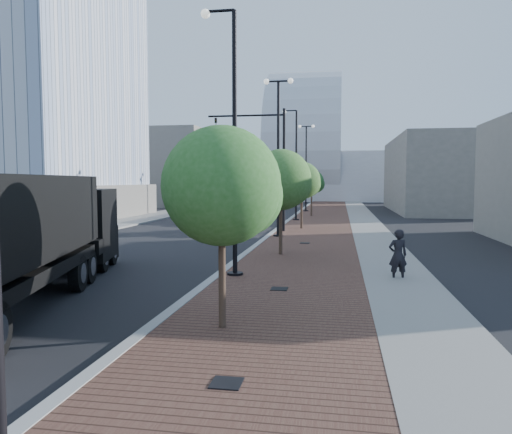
% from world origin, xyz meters
% --- Properties ---
extents(ground, '(220.00, 220.00, 0.00)m').
position_xyz_m(ground, '(0.00, 0.00, 0.00)').
color(ground, black).
extents(sidewalk, '(7.00, 140.00, 0.12)m').
position_xyz_m(sidewalk, '(3.50, 40.00, 0.06)').
color(sidewalk, '#4C2D23').
rests_on(sidewalk, ground).
extents(concrete_strip, '(2.40, 140.00, 0.13)m').
position_xyz_m(concrete_strip, '(6.20, 40.00, 0.07)').
color(concrete_strip, slate).
rests_on(concrete_strip, ground).
extents(curb, '(0.30, 140.00, 0.14)m').
position_xyz_m(curb, '(0.00, 40.00, 0.07)').
color(curb, gray).
rests_on(curb, ground).
extents(west_sidewalk, '(4.00, 140.00, 0.12)m').
position_xyz_m(west_sidewalk, '(-13.00, 40.00, 0.06)').
color(west_sidewalk, slate).
rests_on(west_sidewalk, ground).
extents(dump_truck, '(5.86, 13.69, 3.54)m').
position_xyz_m(dump_truck, '(-4.89, 7.37, 1.49)').
color(dump_truck, black).
rests_on(dump_truck, ground).
extents(white_sedan, '(3.27, 5.12, 1.59)m').
position_xyz_m(white_sedan, '(-3.37, 24.35, 0.80)').
color(white_sedan, silver).
rests_on(white_sedan, ground).
extents(dark_car_mid, '(2.72, 5.10, 1.36)m').
position_xyz_m(dark_car_mid, '(-5.55, 30.55, 0.68)').
color(dark_car_mid, black).
rests_on(dark_car_mid, ground).
extents(dark_car_far, '(1.87, 4.36, 1.25)m').
position_xyz_m(dark_car_far, '(-4.69, 39.83, 0.63)').
color(dark_car_far, black).
rests_on(dark_car_far, ground).
extents(pedestrian, '(0.73, 0.57, 1.77)m').
position_xyz_m(pedestrian, '(6.14, 10.43, 0.89)').
color(pedestrian, black).
rests_on(pedestrian, ground).
extents(streetlight_1, '(1.44, 0.56, 9.21)m').
position_xyz_m(streetlight_1, '(0.49, 10.00, 4.34)').
color(streetlight_1, black).
rests_on(streetlight_1, ground).
extents(streetlight_2, '(1.72, 0.56, 9.28)m').
position_xyz_m(streetlight_2, '(0.60, 22.00, 4.82)').
color(streetlight_2, black).
rests_on(streetlight_2, ground).
extents(streetlight_3, '(1.44, 0.56, 9.21)m').
position_xyz_m(streetlight_3, '(0.49, 34.00, 4.34)').
color(streetlight_3, black).
rests_on(streetlight_3, ground).
extents(streetlight_4, '(1.72, 0.56, 9.28)m').
position_xyz_m(streetlight_4, '(0.60, 46.00, 4.82)').
color(streetlight_4, black).
rests_on(streetlight_4, ground).
extents(traffic_mast, '(5.09, 0.20, 8.00)m').
position_xyz_m(traffic_mast, '(-0.30, 25.00, 4.98)').
color(traffic_mast, black).
rests_on(traffic_mast, ground).
extents(tree_0, '(2.66, 2.66, 4.62)m').
position_xyz_m(tree_0, '(1.65, 4.02, 3.28)').
color(tree_0, '#382619').
rests_on(tree_0, ground).
extents(tree_1, '(2.70, 2.70, 4.79)m').
position_xyz_m(tree_1, '(1.65, 15.02, 3.43)').
color(tree_1, '#382619').
rests_on(tree_1, ground).
extents(tree_2, '(2.58, 2.56, 4.67)m').
position_xyz_m(tree_2, '(1.65, 27.02, 3.38)').
color(tree_2, '#382619').
rests_on(tree_2, ground).
extents(tree_3, '(2.32, 2.26, 4.40)m').
position_xyz_m(tree_3, '(1.65, 39.02, 3.26)').
color(tree_3, '#382619').
rests_on(tree_3, ground).
extents(tower_podium, '(19.00, 19.00, 3.00)m').
position_xyz_m(tower_podium, '(-24.00, 32.00, 1.50)').
color(tower_podium, slate).
rests_on(tower_podium, ground).
extents(convention_center, '(50.00, 30.00, 50.00)m').
position_xyz_m(convention_center, '(-2.00, 85.00, 6.00)').
color(convention_center, '#ABAFB6').
rests_on(convention_center, ground).
extents(commercial_block_nw, '(14.00, 20.00, 10.00)m').
position_xyz_m(commercial_block_nw, '(-20.00, 60.00, 5.00)').
color(commercial_block_nw, slate).
rests_on(commercial_block_nw, ground).
extents(commercial_block_ne, '(12.00, 22.00, 8.00)m').
position_xyz_m(commercial_block_ne, '(16.00, 50.00, 4.00)').
color(commercial_block_ne, '#615D57').
rests_on(commercial_block_ne, ground).
extents(utility_cover_0, '(0.50, 0.50, 0.02)m').
position_xyz_m(utility_cover_0, '(2.40, 1.00, 0.13)').
color(utility_cover_0, black).
rests_on(utility_cover_0, sidewalk).
extents(utility_cover_1, '(0.50, 0.50, 0.02)m').
position_xyz_m(utility_cover_1, '(2.40, 8.00, 0.13)').
color(utility_cover_1, black).
rests_on(utility_cover_1, sidewalk).
extents(utility_cover_2, '(0.50, 0.50, 0.02)m').
position_xyz_m(utility_cover_2, '(2.40, 19.00, 0.13)').
color(utility_cover_2, black).
rests_on(utility_cover_2, sidewalk).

